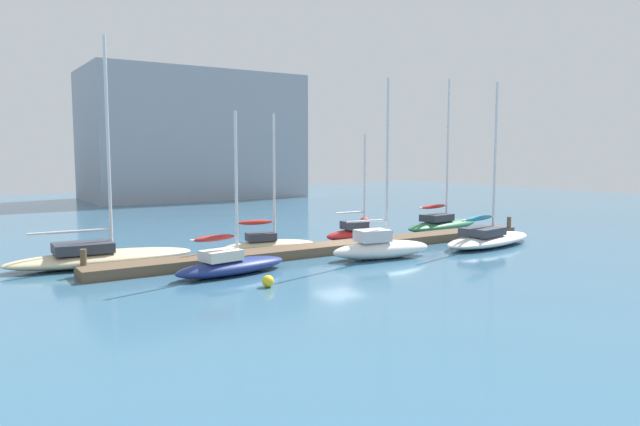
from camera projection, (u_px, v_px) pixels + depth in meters
name	position (u px, v px, depth m)	size (l,w,h in m)	color
ground_plane	(339.00, 251.00, 32.86)	(120.00, 120.00, 0.00)	#386684
dock_pier	(339.00, 247.00, 32.83)	(27.70, 1.83, 0.50)	brown
dock_piling_near_end	(84.00, 263.00, 26.13)	(0.28, 0.28, 1.23)	brown
dock_piling_far_end	(509.00, 226.00, 39.45)	(0.28, 0.28, 1.23)	brown
sailboat_0	(100.00, 255.00, 28.62)	(9.00, 3.04, 11.11)	beige
sailboat_1	(230.00, 263.00, 26.49)	(5.90, 2.55, 7.39)	navy
sailboat_2	(269.00, 242.00, 32.69)	(5.48, 2.39, 7.67)	beige
sailboat_3	(381.00, 247.00, 30.56)	(5.84, 2.52, 9.33)	white
sailboat_4	(360.00, 232.00, 36.91)	(5.11, 1.73, 6.68)	#B21E1E
sailboat_5	(488.00, 238.00, 34.74)	(8.29, 4.02, 9.65)	white
sailboat_6	(442.00, 223.00, 41.64)	(7.80, 3.30, 10.68)	#2D7047
mooring_buoy_yellow	(268.00, 281.00, 24.04)	(0.50, 0.50, 0.50)	yellow
mooring_buoy_red	(365.00, 222.00, 43.46)	(0.79, 0.79, 0.79)	red
harbor_building_distant	(193.00, 136.00, 72.00)	(25.19, 13.37, 15.15)	#9399A3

